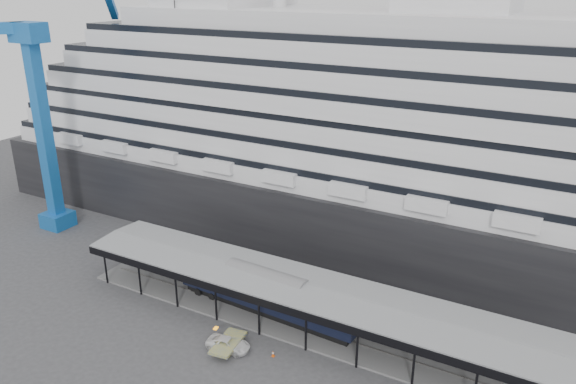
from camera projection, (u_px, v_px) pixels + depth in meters
name	position (u px, v px, depth m)	size (l,w,h in m)	color
ground	(278.00, 346.00, 60.03)	(200.00, 200.00, 0.00)	#39393C
cruise_ship	(390.00, 118.00, 79.59)	(130.00, 30.00, 43.90)	black
platform_canopy	(300.00, 305.00, 63.27)	(56.00, 9.18, 5.30)	slate
crane_blue	(47.00, 102.00, 82.08)	(22.63, 19.19, 47.60)	#1760B2
port_truck	(228.00, 344.00, 59.34)	(2.17, 4.71, 1.31)	silver
pullman_carriage	(266.00, 292.00, 65.13)	(23.40, 4.12, 22.86)	black
traffic_cone_left	(236.00, 338.00, 60.74)	(0.48, 0.48, 0.82)	#D7510B
traffic_cone_mid	(273.00, 354.00, 58.34)	(0.35, 0.35, 0.67)	#DC4D0C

